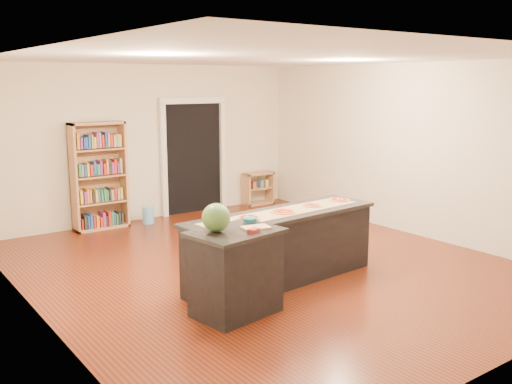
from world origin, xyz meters
TOP-DOWN VIEW (x-y plane):
  - room at (0.00, 0.00)m, footprint 6.00×7.00m
  - doorway at (0.90, 3.46)m, footprint 1.40×0.09m
  - kitchen_island at (-0.20, -0.62)m, footprint 2.70×0.73m
  - side_counter at (-1.25, -1.15)m, footprint 0.94×0.69m
  - bookshelf at (-1.05, 3.29)m, footprint 0.92×0.33m
  - low_shelf at (2.33, 3.31)m, footprint 0.66×0.28m
  - waste_bin at (-0.25, 3.13)m, footprint 0.21×0.21m
  - kraft_paper at (-0.20, -0.62)m, footprint 2.37×0.60m
  - watermelon at (-1.44, -1.06)m, footprint 0.30×0.30m
  - cutting_board at (-1.02, -1.20)m, footprint 0.33×0.25m
  - package_red at (-1.15, -1.33)m, footprint 0.15×0.13m
  - package_teal at (-0.94, -0.97)m, footprint 0.16×0.16m
  - pizza_a at (-1.27, -0.75)m, footprint 0.25×0.25m
  - pizza_b at (-0.74, -0.66)m, footprint 0.28×0.28m
  - pizza_c at (-0.20, -0.64)m, footprint 0.31×0.31m
  - pizza_d at (0.34, -0.58)m, footprint 0.25×0.25m
  - pizza_e at (0.88, -0.53)m, footprint 0.26×0.26m

SIDE VIEW (x-z plane):
  - waste_bin at x=-0.25m, z-range 0.00..0.30m
  - low_shelf at x=2.33m, z-range 0.00..0.66m
  - kitchen_island at x=-0.20m, z-range 0.00..0.90m
  - side_counter at x=-1.25m, z-range 0.00..0.94m
  - kraft_paper at x=-0.20m, z-range 0.89..0.90m
  - pizza_e at x=0.88m, z-range 0.90..0.91m
  - pizza_a at x=-1.27m, z-range 0.90..0.91m
  - pizza_d at x=0.34m, z-range 0.90..0.91m
  - pizza_b at x=-0.74m, z-range 0.90..0.91m
  - pizza_c at x=-0.20m, z-range 0.90..0.91m
  - bookshelf at x=-1.05m, z-range 0.00..1.83m
  - cutting_board at x=-1.02m, z-range 0.93..0.95m
  - package_red at x=-1.15m, z-range 0.93..0.98m
  - package_teal at x=-0.94m, z-range 0.93..0.99m
  - watermelon at x=-1.44m, z-range 0.93..1.24m
  - doorway at x=0.90m, z-range 0.10..2.31m
  - room at x=0.00m, z-range 0.00..2.80m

